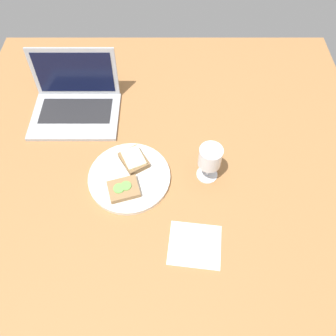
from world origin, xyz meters
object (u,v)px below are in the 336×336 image
sandwich_with_cheese (133,160)px  napkin (194,245)px  plate (129,177)px  sandwich_with_cucumber (123,189)px  laptop (75,100)px  wine_glass (209,158)px

sandwich_with_cheese → napkin: bearing=-55.9°
plate → napkin: bearing=-48.1°
plate → sandwich_with_cheese: (1.25, 5.31, 2.09)cm
plate → sandwich_with_cheese: sandwich_with_cheese is taller
sandwich_with_cheese → napkin: sandwich_with_cheese is taller
sandwich_with_cucumber → napkin: bearing=-38.6°
plate → sandwich_with_cheese: size_ratio=2.29×
laptop → napkin: (40.94, -52.59, -4.05)cm
wine_glass → laptop: bearing=147.6°
sandwich_with_cucumber → laptop: 40.98cm
plate → napkin: 29.67cm
sandwich_with_cucumber → napkin: size_ratio=0.74×
sandwich_with_cheese → napkin: 33.20cm
sandwich_with_cheese → wine_glass: wine_glass is taller
plate → sandwich_with_cucumber: size_ratio=2.40×
sandwich_with_cheese → wine_glass: 24.67cm
laptop → napkin: 66.77cm
sandwich_with_cucumber → laptop: size_ratio=0.35×
wine_glass → napkin: wine_glass is taller
wine_glass → laptop: (-45.91, 29.12, -4.88)cm
plate → napkin: plate is taller
laptop → sandwich_with_cheese: bearing=-48.4°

